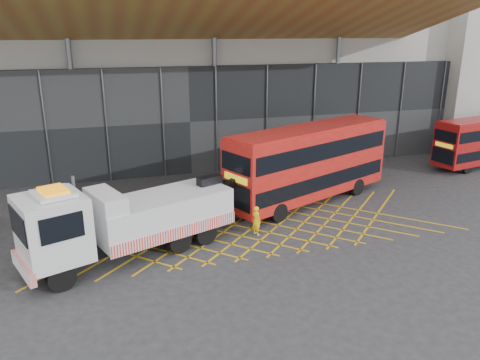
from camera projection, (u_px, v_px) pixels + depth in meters
name	position (u px, v px, depth m)	size (l,w,h in m)	color
ground_plane	(194.00, 235.00, 25.13)	(120.00, 120.00, 0.00)	#29282B
road_markings	(251.00, 229.00, 25.98)	(23.16, 7.16, 0.01)	gold
construction_building	(172.00, 49.00, 39.68)	(55.00, 23.97, 18.00)	gray
recovery_truck	(125.00, 220.00, 22.21)	(11.80, 6.42, 4.21)	black
bus_towed	(309.00, 161.00, 29.31)	(12.00, 7.21, 4.85)	#AD140F
worker	(256.00, 220.00, 25.03)	(0.59, 0.39, 1.61)	yellow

